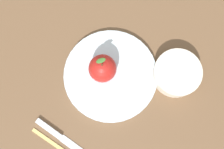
{
  "coord_description": "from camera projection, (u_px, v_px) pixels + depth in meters",
  "views": [
    {
      "loc": [
        -0.1,
        0.0,
        0.74
      ],
      "look_at": [
        0.03,
        -0.03,
        0.02
      ],
      "focal_mm": 45.21,
      "sensor_mm": 36.0,
      "label": 1
    }
  ],
  "objects": [
    {
      "name": "dinner_plate",
      "position": [
        112.0,
        75.0,
        0.75
      ],
      "size": [
        0.25,
        0.25,
        0.02
      ],
      "color": "silver",
      "rests_on": "ground_plane"
    },
    {
      "name": "knife",
      "position": [
        64.0,
        138.0,
        0.72
      ],
      "size": [
        0.17,
        0.14,
        0.01
      ],
      "color": "silver",
      "rests_on": "ground_plane"
    },
    {
      "name": "side_bowl",
      "position": [
        178.0,
        73.0,
        0.73
      ],
      "size": [
        0.12,
        0.12,
        0.04
      ],
      "color": "silver",
      "rests_on": "ground_plane"
    },
    {
      "name": "ground_plane",
      "position": [
        104.0,
        91.0,
        0.75
      ],
      "size": [
        2.4,
        2.4,
        0.0
      ],
      "primitive_type": "plane",
      "color": "brown"
    },
    {
      "name": "apple",
      "position": [
        104.0,
        68.0,
        0.71
      ],
      "size": [
        0.07,
        0.07,
        0.08
      ],
      "color": "#B21E19",
      "rests_on": "dinner_plate"
    }
  ]
}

